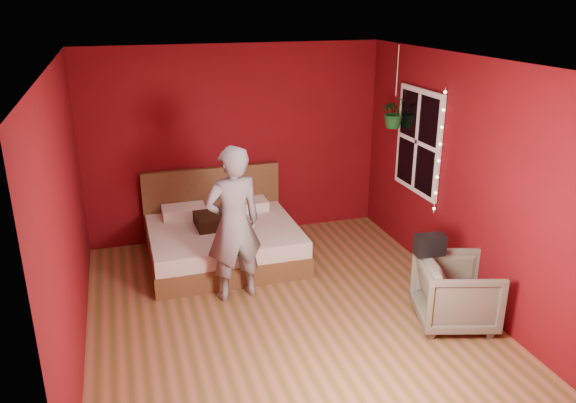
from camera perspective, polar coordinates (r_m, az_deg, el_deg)
name	(u,v)px	position (r m, az deg, el deg)	size (l,w,h in m)	color
floor	(284,312)	(6.06, -0.36, -11.20)	(4.50, 4.50, 0.00)	#92593A
room_walls	(284,160)	(5.38, -0.40, 4.27)	(4.04, 4.54, 2.62)	#650A10
window	(418,142)	(7.00, 13.06, 5.96)	(0.05, 0.97, 1.27)	white
fairy_lights	(439,152)	(6.55, 15.13, 4.83)	(0.04, 0.04, 1.45)	silver
bed	(223,239)	(7.17, -6.66, -3.79)	(1.84, 1.56, 1.01)	brown
person	(233,224)	(6.01, -5.56, -2.31)	(0.63, 0.41, 1.73)	gray
armchair	(456,292)	(5.97, 16.70, -8.82)	(0.74, 0.76, 0.69)	#625F4D
handbag	(430,245)	(5.83, 14.21, -4.29)	(0.30, 0.15, 0.21)	black
throw_pillow	(214,220)	(7.02, -7.55, -1.92)	(0.44, 0.44, 0.16)	black
hanging_plant	(395,112)	(7.31, 10.79, 8.92)	(0.39, 0.35, 1.03)	silver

